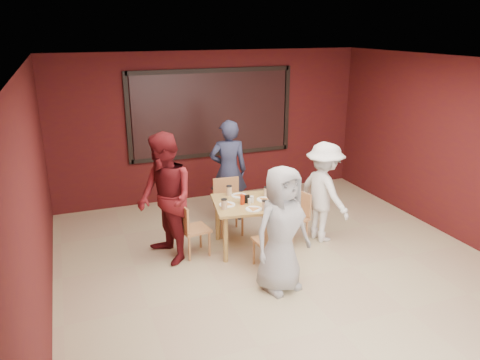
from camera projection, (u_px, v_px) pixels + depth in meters
name	position (u px, v px, depth m)	size (l,w,h in m)	color
floor	(292.00, 279.00, 6.25)	(7.00, 7.00, 0.00)	tan
window_blinds	(212.00, 113.00, 8.80)	(3.00, 0.02, 1.50)	black
dining_table	(246.00, 208.00, 6.93)	(1.08, 1.08, 0.89)	tan
chair_front	(272.00, 239.00, 6.37)	(0.42, 0.42, 0.81)	#C7844D
chair_back	(228.00, 202.00, 7.57)	(0.46, 0.46, 0.88)	#C7844D
chair_left	(190.00, 227.00, 6.77)	(0.44, 0.44, 0.81)	#C7844D
chair_right	(296.00, 214.00, 7.22)	(0.49, 0.49, 0.80)	#C7844D
diner_front	(282.00, 230.00, 5.80)	(0.80, 0.52, 1.64)	#A2A2A2
diner_back	(228.00, 171.00, 7.94)	(0.64, 0.42, 1.76)	#282D48
diner_left	(165.00, 199.00, 6.49)	(0.91, 0.71, 1.86)	maroon
diner_right	(324.00, 192.00, 7.19)	(1.01, 0.58, 1.57)	white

